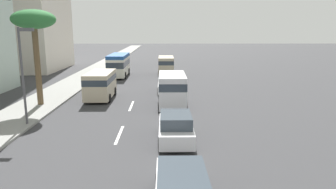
{
  "coord_description": "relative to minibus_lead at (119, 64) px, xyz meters",
  "views": [
    {
      "loc": [
        -4.09,
        -2.56,
        5.97
      ],
      "look_at": [
        17.91,
        -2.88,
        1.36
      ],
      "focal_mm": 33.36,
      "sensor_mm": 36.0,
      "label": 1
    }
  ],
  "objects": [
    {
      "name": "minibus_lead",
      "position": [
        0.0,
        0.0,
        0.0
      ],
      "size": [
        6.84,
        2.27,
        2.86
      ],
      "rotation": [
        0.0,
        0.0,
        3.14
      ],
      "color": "silver",
      "rests_on": "ground_plane"
    },
    {
      "name": "ground_plane",
      "position": [
        -4.42,
        -3.19,
        -1.57
      ],
      "size": [
        198.0,
        198.0,
        0.0
      ],
      "primitive_type": "plane",
      "color": "#38383A"
    },
    {
      "name": "lane_stripe_far",
      "position": [
        -15.92,
        -3.19,
        -1.57
      ],
      "size": [
        3.2,
        0.16,
        0.01
      ],
      "primitive_type": "cube",
      "color": "silver",
      "rests_on": "ground_plane"
    },
    {
      "name": "car_sixth",
      "position": [
        -10.37,
        -6.08,
        -0.84
      ],
      "size": [
        4.51,
        1.79,
        1.53
      ],
      "color": "white",
      "rests_on": "ground_plane"
    },
    {
      "name": "car_seventh",
      "position": [
        -23.81,
        -6.4,
        -0.84
      ],
      "size": [
        4.32,
        1.86,
        1.54
      ],
      "color": "silver",
      "rests_on": "ground_plane"
    },
    {
      "name": "van_third",
      "position": [
        -16.28,
        -6.41,
        -0.09
      ],
      "size": [
        4.66,
        2.16,
        2.59
      ],
      "color": "silver",
      "rests_on": "ground_plane"
    },
    {
      "name": "van_fourth",
      "position": [
        -13.16,
        -0.25,
        -0.22
      ],
      "size": [
        4.95,
        2.17,
        2.35
      ],
      "rotation": [
        0.0,
        0.0,
        3.14
      ],
      "color": "beige",
      "rests_on": "ground_plane"
    },
    {
      "name": "sidewalk_right",
      "position": [
        -4.42,
        4.31,
        -1.5
      ],
      "size": [
        162.0,
        3.77,
        0.15
      ],
      "primitive_type": "cube",
      "color": "gray",
      "rests_on": "ground_plane"
    },
    {
      "name": "street_lamp",
      "position": [
        -21.1,
        2.71,
        2.32
      ],
      "size": [
        0.24,
        0.97,
        5.95
      ],
      "color": "#4C4C51",
      "rests_on": "sidewalk_right"
    },
    {
      "name": "palm_tree",
      "position": [
        -15.82,
        4.0,
        4.88
      ],
      "size": [
        3.23,
        3.23,
        7.29
      ],
      "color": "brown",
      "rests_on": "sidewalk_right"
    },
    {
      "name": "lane_stripe_mid",
      "position": [
        -22.83,
        -3.19,
        -1.57
      ],
      "size": [
        3.2,
        0.16,
        0.01
      ],
      "primitive_type": "cube",
      "color": "silver",
      "rests_on": "ground_plane"
    },
    {
      "name": "van_second",
      "position": [
        1.48,
        -6.09,
        -0.2
      ],
      "size": [
        4.76,
        2.1,
        2.39
      ],
      "color": "beige",
      "rests_on": "ground_plane"
    }
  ]
}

